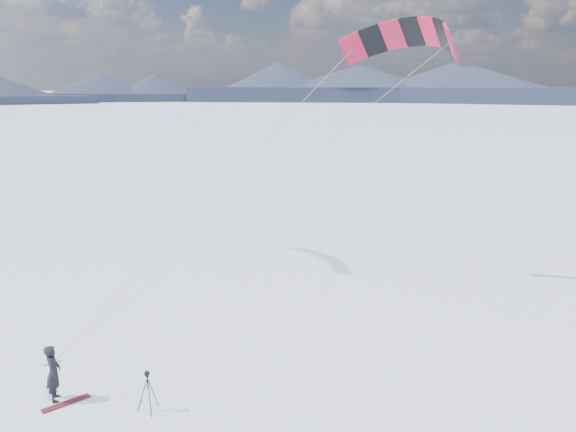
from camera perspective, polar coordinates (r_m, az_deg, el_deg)
name	(u,v)px	position (r m, az deg, el deg)	size (l,w,h in m)	color
horizon_hills	(77,312)	(16.17, -20.65, -9.10)	(704.47, 706.88, 8.89)	#1B2032
snowkiter	(56,400)	(19.75, -22.49, -16.85)	(0.66, 0.44, 1.82)	black
snowboard	(66,403)	(19.40, -21.62, -17.28)	(1.45, 0.27, 0.04)	maroon
tripod	(148,386)	(17.92, -14.06, -16.39)	(0.66, 0.57, 1.29)	black
power_kite	(404,40)	(25.73, 11.68, 17.11)	(16.39, 6.55, 11.15)	red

